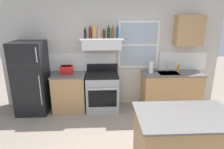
% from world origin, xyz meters
% --- Properties ---
extents(back_wall, '(5.40, 0.11, 2.70)m').
position_xyz_m(back_wall, '(0.03, 2.23, 1.35)').
color(back_wall, beige).
rests_on(back_wall, ground_plane).
extents(refrigerator, '(0.70, 0.72, 1.69)m').
position_xyz_m(refrigerator, '(-1.90, 1.84, 0.85)').
color(refrigerator, black).
rests_on(refrigerator, ground_plane).
extents(counter_left_of_stove, '(0.79, 0.63, 0.91)m').
position_xyz_m(counter_left_of_stove, '(-1.05, 1.90, 0.46)').
color(counter_left_of_stove, tan).
rests_on(counter_left_of_stove, ground_plane).
extents(toaster, '(0.30, 0.20, 0.19)m').
position_xyz_m(toaster, '(-1.09, 1.94, 1.01)').
color(toaster, red).
rests_on(toaster, counter_left_of_stove).
extents(stove_range, '(0.76, 0.69, 1.09)m').
position_xyz_m(stove_range, '(-0.25, 1.86, 0.46)').
color(stove_range, '#9EA0A5').
rests_on(stove_range, ground_plane).
extents(range_hood_shelf, '(0.96, 0.52, 0.24)m').
position_xyz_m(range_hood_shelf, '(-0.25, 1.96, 1.62)').
color(range_hood_shelf, silver).
extents(bottle_balsamic_dark, '(0.06, 0.06, 0.25)m').
position_xyz_m(bottle_balsamic_dark, '(-0.62, 1.91, 1.85)').
color(bottle_balsamic_dark, black).
rests_on(bottle_balsamic_dark, range_hood_shelf).
extents(bottle_red_label_wine, '(0.07, 0.07, 0.28)m').
position_xyz_m(bottle_red_label_wine, '(-0.51, 1.98, 1.86)').
color(bottle_red_label_wine, maroon).
rests_on(bottle_red_label_wine, range_hood_shelf).
extents(bottle_champagne_gold_foil, '(0.08, 0.08, 0.31)m').
position_xyz_m(bottle_champagne_gold_foil, '(-0.41, 1.92, 1.88)').
color(bottle_champagne_gold_foil, '#B29333').
rests_on(bottle_champagne_gold_foil, range_hood_shelf).
extents(bottle_rose_pink, '(0.07, 0.07, 0.28)m').
position_xyz_m(bottle_rose_pink, '(-0.31, 1.94, 1.86)').
color(bottle_rose_pink, '#C67F84').
rests_on(bottle_rose_pink, range_hood_shelf).
extents(bottle_brown_stout, '(0.06, 0.06, 0.21)m').
position_xyz_m(bottle_brown_stout, '(-0.20, 1.93, 1.83)').
color(bottle_brown_stout, '#381E0F').
rests_on(bottle_brown_stout, range_hood_shelf).
extents(bottle_dark_green_wine, '(0.07, 0.07, 0.28)m').
position_xyz_m(bottle_dark_green_wine, '(-0.09, 1.99, 1.86)').
color(bottle_dark_green_wine, '#143819').
rests_on(bottle_dark_green_wine, range_hood_shelf).
extents(bottle_amber_wine, '(0.07, 0.07, 0.27)m').
position_xyz_m(bottle_amber_wine, '(0.00, 1.94, 1.86)').
color(bottle_amber_wine, brown).
rests_on(bottle_amber_wine, range_hood_shelf).
extents(bottle_blue_liqueur, '(0.07, 0.07, 0.28)m').
position_xyz_m(bottle_blue_liqueur, '(0.11, 2.00, 1.86)').
color(bottle_blue_liqueur, '#1E478C').
rests_on(bottle_blue_liqueur, range_hood_shelf).
extents(counter_right_with_sink, '(1.43, 0.63, 0.91)m').
position_xyz_m(counter_right_with_sink, '(1.45, 1.90, 0.46)').
color(counter_right_with_sink, tan).
rests_on(counter_right_with_sink, ground_plane).
extents(sink_faucet, '(0.03, 0.17, 0.28)m').
position_xyz_m(sink_faucet, '(1.35, 2.00, 1.08)').
color(sink_faucet, silver).
rests_on(sink_faucet, counter_right_with_sink).
extents(paper_towel_roll, '(0.11, 0.11, 0.27)m').
position_xyz_m(paper_towel_roll, '(0.92, 1.90, 1.04)').
color(paper_towel_roll, white).
rests_on(paper_towel_roll, counter_right_with_sink).
extents(dish_soap_bottle, '(0.06, 0.06, 0.18)m').
position_xyz_m(dish_soap_bottle, '(1.63, 2.00, 1.00)').
color(dish_soap_bottle, orange).
rests_on(dish_soap_bottle, counter_right_with_sink).
extents(kitchen_island, '(1.40, 0.90, 0.91)m').
position_xyz_m(kitchen_island, '(0.93, -0.14, 0.46)').
color(kitchen_island, tan).
rests_on(kitchen_island, ground_plane).
extents(upper_cabinet_right, '(0.64, 0.32, 0.70)m').
position_xyz_m(upper_cabinet_right, '(1.80, 2.04, 1.90)').
color(upper_cabinet_right, tan).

